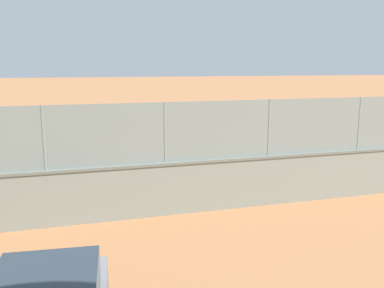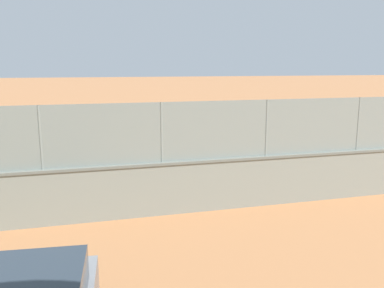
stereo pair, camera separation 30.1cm
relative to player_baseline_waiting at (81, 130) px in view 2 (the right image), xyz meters
The scene contains 8 objects.
ground_plane 4.78m from the player_baseline_waiting, behind, with size 260.00×260.00×0.00m, color #A36B42.
perimeter_wall 11.70m from the player_baseline_waiting, 101.99° to the left, with size 27.47×0.50×1.64m.
fence_panel_on_wall 11.81m from the player_baseline_waiting, 101.99° to the left, with size 26.99×0.23×1.79m.
player_baseline_waiting is the anchor object (origin of this frame).
player_foreground_swinging 12.06m from the player_baseline_waiting, 147.27° to the left, with size 1.26×0.78×1.66m.
player_near_wall_returning 7.08m from the player_baseline_waiting, behind, with size 0.80×1.11×1.73m.
sports_ball 2.69m from the player_baseline_waiting, 114.07° to the left, with size 0.19×0.19×0.19m, color #3399D8.
spare_ball_by_wall 10.46m from the player_baseline_waiting, 89.84° to the left, with size 0.09×0.09×0.09m, color orange.
Camera 2 is at (4.38, 22.95, 4.49)m, focal length 37.94 mm.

